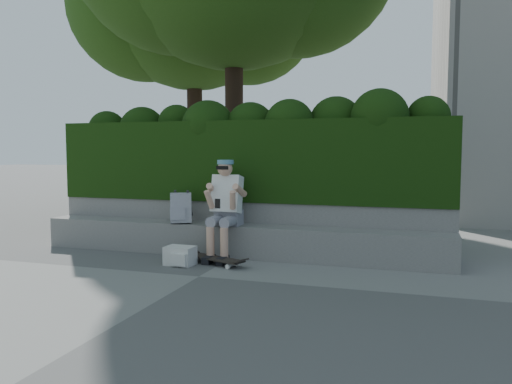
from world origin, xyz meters
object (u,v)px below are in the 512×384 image
(skateboard, at_px, (215,259))
(backpack_plaid, at_px, (181,208))
(person, at_px, (225,205))
(backpack_ground, at_px, (180,256))

(skateboard, relative_size, backpack_plaid, 2.04)
(person, distance_m, backpack_plaid, 0.74)
(skateboard, bearing_deg, backpack_ground, -139.93)
(backpack_ground, bearing_deg, skateboard, 22.51)
(skateboard, xyz_separation_m, backpack_ground, (-0.43, -0.16, 0.05))
(person, relative_size, backpack_plaid, 3.13)
(skateboard, xyz_separation_m, backpack_plaid, (-0.74, 0.50, 0.59))
(backpack_ground, bearing_deg, person, 56.00)
(skateboard, relative_size, backpack_ground, 2.38)
(backpack_plaid, relative_size, backpack_ground, 1.17)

